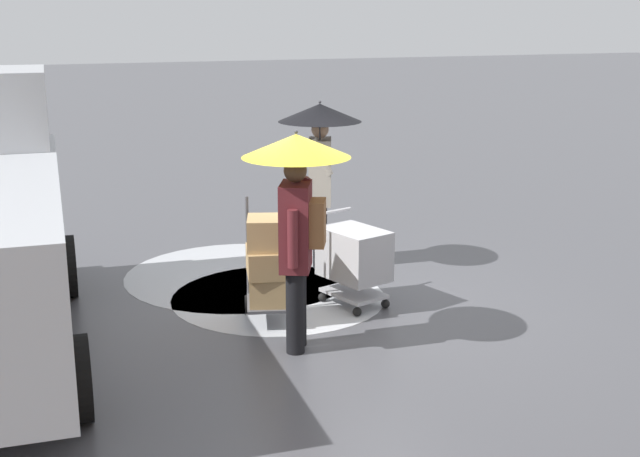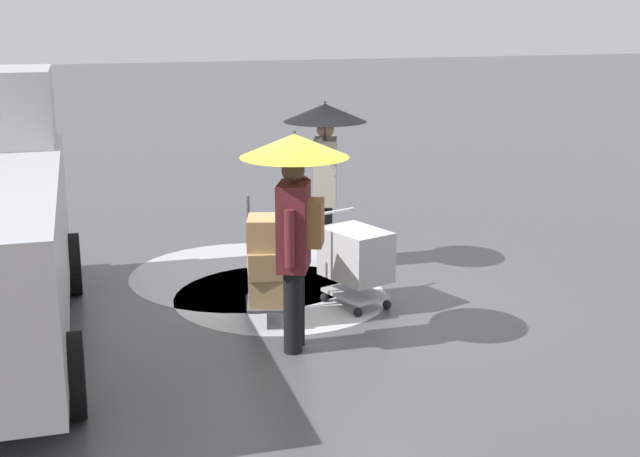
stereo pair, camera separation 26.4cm
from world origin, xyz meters
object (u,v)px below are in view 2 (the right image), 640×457
Objects in this scene: shopping_cart_vendor at (356,257)px; hand_dolly_boxes at (269,263)px; pedestrian_pink_side at (295,191)px; pedestrian_black_side at (325,145)px.

hand_dolly_boxes is at bearing 10.86° from shopping_cart_vendor.
hand_dolly_boxes is 1.19m from pedestrian_pink_side.
pedestrian_pink_side and pedestrian_black_side have the same top height.
pedestrian_pink_side is 1.00× the size of pedestrian_black_side.
shopping_cart_vendor is 1.69m from pedestrian_pink_side.
pedestrian_black_side is (-1.17, -1.71, 0.93)m from hand_dolly_boxes.
hand_dolly_boxes is at bearing 55.61° from pedestrian_black_side.
pedestrian_pink_side reaches higher than hand_dolly_boxes.
pedestrian_black_side is at bearing -94.86° from shopping_cart_vendor.
hand_dolly_boxes is 2.27m from pedestrian_black_side.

